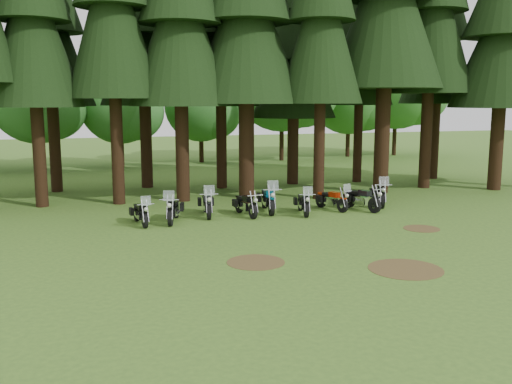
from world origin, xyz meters
TOP-DOWN VIEW (x-y plane):
  - ground at (0.00, 0.00)m, footprint 120.00×120.00m
  - pine_front_9 at (13.94, 7.83)m, footprint 5.44×5.44m
  - pine_back_1 at (-9.26, 14.35)m, footprint 4.52×4.52m
  - pine_back_2 at (-4.38, 14.40)m, footprint 4.85×4.85m
  - pine_back_3 at (-0.37, 12.94)m, footprint 4.35×4.35m
  - pine_back_4 at (4.04, 13.25)m, footprint 4.94×4.94m
  - pine_back_5 at (8.07, 12.86)m, footprint 3.94×3.94m
  - pine_back_6 at (13.36, 12.79)m, footprint 4.59×4.59m
  - decid_2 at (-10.43, 24.78)m, footprint 6.72×6.53m
  - decid_3 at (-4.71, 25.13)m, footprint 6.12×5.95m
  - decid_4 at (1.58, 26.32)m, footprint 5.93×5.76m
  - decid_5 at (8.29, 25.71)m, footprint 8.45×8.21m
  - decid_6 at (14.85, 27.01)m, footprint 7.06×6.86m
  - decid_7 at (19.46, 26.83)m, footprint 8.44×8.20m
  - dirt_patch_0 at (-3.00, -2.00)m, footprint 1.80×1.80m
  - dirt_patch_1 at (4.50, 0.50)m, footprint 1.40×1.40m
  - dirt_patch_2 at (1.00, -4.00)m, footprint 2.20×2.20m
  - motorcycle_0 at (-5.79, 4.49)m, footprint 0.52×2.09m
  - motorcycle_1 at (-4.46, 4.63)m, footprint 0.97×2.31m
  - motorcycle_2 at (-2.88, 5.42)m, footprint 0.61×2.38m
  - motorcycle_3 at (-1.29, 4.95)m, footprint 0.41×2.17m
  - motorcycle_4 at (-0.12, 5.44)m, footprint 0.67×2.52m
  - motorcycle_5 at (1.21, 4.55)m, footprint 0.72×2.18m
  - motorcycle_6 at (2.78, 5.02)m, footprint 0.87×2.07m
  - motorcycle_7 at (4.05, 4.60)m, footprint 0.83×2.22m
  - motorcycle_8 at (5.43, 5.42)m, footprint 1.13×2.36m

SIDE VIEW (x-z plane):
  - ground at x=0.00m, z-range 0.00..0.00m
  - dirt_patch_0 at x=-3.00m, z-range 0.00..0.01m
  - dirt_patch_1 at x=4.50m, z-range 0.00..0.01m
  - dirt_patch_2 at x=1.00m, z-range 0.00..0.01m
  - motorcycle_0 at x=-5.79m, z-range -0.22..1.09m
  - motorcycle_6 at x=2.78m, z-range -0.22..1.10m
  - motorcycle_3 at x=-1.29m, z-range 0.01..0.89m
  - motorcycle_5 at x=1.21m, z-range -0.23..1.14m
  - motorcycle_7 at x=4.05m, z-range 0.01..0.94m
  - motorcycle_1 at x=-4.46m, z-range -0.24..1.23m
  - motorcycle_2 at x=-2.88m, z-range -0.25..1.25m
  - motorcycle_8 at x=5.43m, z-range -0.25..1.27m
  - motorcycle_4 at x=-0.12m, z-range -0.26..1.32m
  - decid_4 at x=1.58m, z-range 0.67..8.07m
  - decid_3 at x=-4.71m, z-range 0.69..8.34m
  - decid_2 at x=-10.43m, z-range 0.76..9.15m
  - decid_6 at x=14.85m, z-range 0.79..9.61m
  - decid_7 at x=19.46m, z-range 0.95..11.50m
  - decid_5 at x=8.29m, z-range 0.95..11.51m
  - pine_back_4 at x=4.04m, z-range 1.36..15.14m
  - pine_front_9 at x=13.94m, z-range 1.57..17.46m
  - pine_back_3 at x=-0.37m, z-range 1.60..17.80m
  - pine_back_1 at x=-9.26m, z-range 1.60..17.82m
  - pine_back_2 at x=-4.38m, z-range 1.61..17.91m
  - pine_back_5 at x=8.07m, z-range 1.61..17.94m
  - pine_back_6 at x=13.36m, z-range 1.64..18.22m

